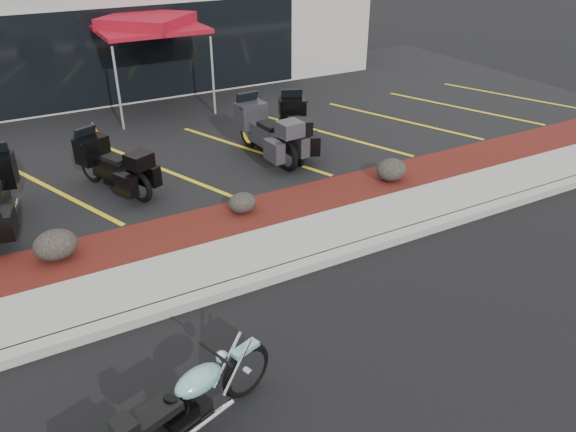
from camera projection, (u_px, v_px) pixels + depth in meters
ground at (282, 318)px, 7.93m from camera, size 90.00×90.00×0.00m
curb at (254, 281)px, 8.59m from camera, size 24.00×0.25×0.15m
sidewalk at (236, 259)px, 9.13m from camera, size 24.00×1.20×0.15m
mulch_bed at (208, 227)px, 10.05m from camera, size 24.00×1.20×0.16m
upper_lot at (129, 135)px, 14.20m from camera, size 26.00×9.60×0.15m
dealership_building at (70, 19)px, 18.10m from camera, size 18.00×8.16×4.00m
boulder_left at (56, 245)px, 8.89m from camera, size 0.69×0.58×0.49m
boulder_mid at (242, 203)px, 10.30m from camera, size 0.53×0.44×0.38m
boulder_right at (391, 170)px, 11.51m from camera, size 0.65×0.54×0.46m
hero_cruiser at (246, 364)px, 6.47m from camera, size 2.70×1.44×0.92m
touring_black_mid at (89, 155)px, 11.27m from camera, size 1.57×2.20×1.20m
touring_grey at (248, 120)px, 12.95m from camera, size 1.05×2.35×1.33m
touring_black_rear at (292, 115)px, 13.38m from camera, size 1.60×2.34×1.27m
traffic_cone at (93, 130)px, 13.73m from camera, size 0.39×0.39×0.40m
popup_canopy at (147, 24)px, 14.79m from camera, size 3.21×3.21×2.52m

